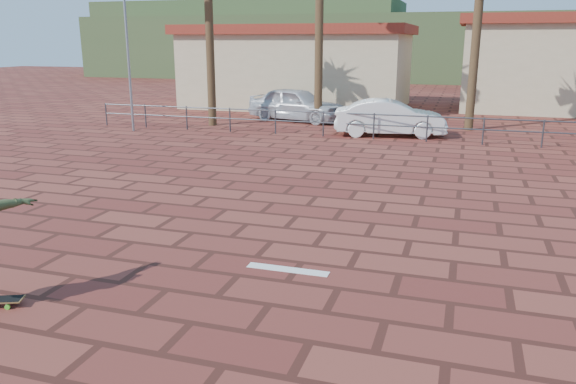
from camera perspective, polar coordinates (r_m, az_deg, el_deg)
name	(u,v)px	position (r m, az deg, el deg)	size (l,w,h in m)	color
ground	(272,241)	(10.71, -1.67, -5.05)	(120.00, 120.00, 0.00)	brown
paint_stripe	(288,269)	(9.44, -0.02, -7.88)	(1.40, 0.22, 0.01)	white
guardrail	(374,122)	(21.95, 8.73, 7.09)	(24.06, 0.06, 1.00)	#47494F
flagpole	(128,16)	(24.39, -15.94, 16.82)	(1.30, 0.10, 8.00)	gray
building_west	(298,66)	(32.87, 1.07, 12.69)	(12.60, 7.60, 4.50)	beige
building_east	(562,63)	(33.83, 26.05, 11.70)	(10.60, 6.60, 5.00)	beige
hill_front	(436,47)	(59.58, 14.79, 14.01)	(70.00, 18.00, 6.00)	#384C28
hill_back	(251,38)	(70.21, -3.74, 15.38)	(35.00, 14.00, 8.00)	#384C28
car_silver	(296,104)	(26.76, 0.86, 8.91)	(1.85, 4.61, 1.57)	silver
car_white	(390,118)	(22.86, 10.31, 7.43)	(1.52, 4.35, 1.43)	white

